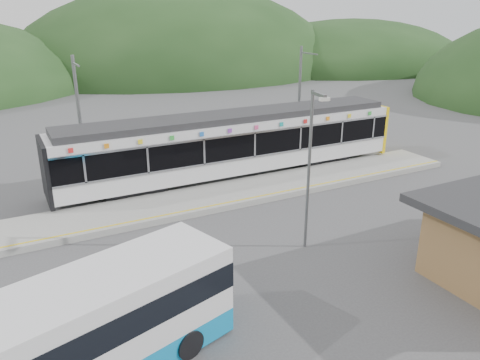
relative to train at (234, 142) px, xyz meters
name	(u,v)px	position (x,y,z in m)	size (l,w,h in m)	color
ground	(276,217)	(-0.87, -6.00, -2.06)	(120.00, 120.00, 0.00)	#4C4C4F
hills	(316,167)	(5.32, -0.71, -2.06)	(146.00, 149.00, 26.00)	#1E3D19
platform	(243,191)	(-0.87, -2.70, -1.91)	(26.00, 3.20, 0.30)	#9E9E99
yellow_line	(255,197)	(-0.87, -4.00, -1.76)	(26.00, 0.10, 0.01)	yellow
train	(234,142)	(0.00, 0.00, 0.00)	(20.44, 3.01, 3.74)	black
catenary_mast_west	(80,120)	(-7.87, 2.56, 1.58)	(0.18, 1.80, 7.00)	slate
catenary_mast_east	(300,99)	(6.13, 2.56, 1.58)	(0.18, 1.80, 7.00)	slate
bus	(37,359)	(-11.74, -12.83, -0.69)	(10.69, 5.27, 2.84)	#0D85C6
lamp_post	(311,158)	(-1.35, -9.12, 1.74)	(0.38, 1.14, 6.40)	slate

